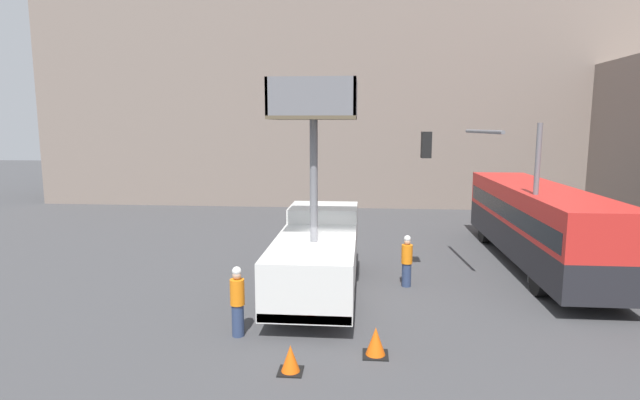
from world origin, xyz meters
TOP-DOWN VIEW (x-y plane):
  - ground_plane at (0.00, 0.00)m, footprint 120.00×120.00m
  - building_backdrop_far at (0.00, 23.02)m, footprint 44.00×10.00m
  - utility_truck at (-0.80, 0.74)m, footprint 2.51×7.48m
  - city_bus at (7.53, 4.76)m, footprint 2.52×12.10m
  - traffic_light_pole at (5.18, 2.32)m, footprint 4.10×3.84m
  - road_worker_near_truck at (-2.58, -2.96)m, footprint 0.38×0.38m
  - road_worker_directing at (2.21, 1.60)m, footprint 0.38×0.38m
  - traffic_cone_near_truck at (1.02, -3.78)m, footprint 0.62×0.62m
  - traffic_cone_mid_road at (-0.91, -4.78)m, footprint 0.56×0.56m

SIDE VIEW (x-z plane):
  - ground_plane at x=0.00m, z-range 0.00..0.00m
  - traffic_cone_mid_road at x=-0.91m, z-range -0.02..0.62m
  - traffic_cone_near_truck at x=1.02m, z-range -0.02..0.69m
  - road_worker_directing at x=2.21m, z-range 0.00..1.80m
  - road_worker_near_truck at x=-2.58m, z-range 0.01..1.90m
  - utility_truck at x=-0.80m, z-range -1.94..4.91m
  - city_bus at x=7.53m, z-range 0.29..3.45m
  - traffic_light_pole at x=5.18m, z-range 1.05..6.67m
  - building_backdrop_far at x=0.00m, z-range 0.00..16.74m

